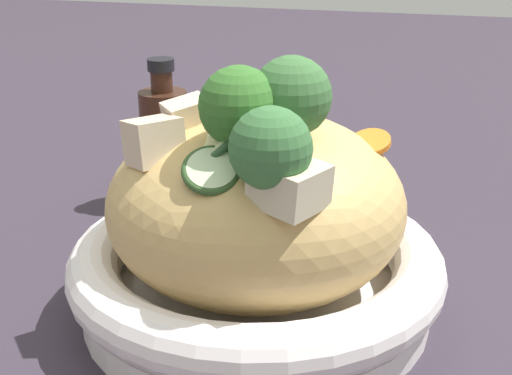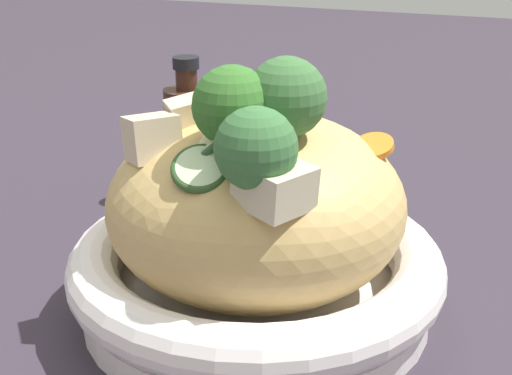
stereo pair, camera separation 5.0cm
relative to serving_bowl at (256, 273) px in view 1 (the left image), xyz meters
The scene contains 8 objects.
ground_plane 0.03m from the serving_bowl, ahead, with size 3.00×3.00×0.00m, color #312934.
serving_bowl is the anchor object (origin of this frame).
noodle_heap 0.05m from the serving_bowl, 74.06° to the left, with size 0.21×0.21×0.13m.
broccoli_florets 0.14m from the serving_bowl, 113.50° to the left, with size 0.09×0.11×0.08m.
carrot_coins 0.11m from the serving_bowl, behind, with size 0.17×0.12×0.04m.
zucchini_slices 0.11m from the serving_bowl, 65.05° to the left, with size 0.07×0.15×0.04m.
chicken_chunks 0.12m from the serving_bowl, 73.26° to the left, with size 0.14×0.11×0.04m.
soy_sauce_bottle 0.23m from the serving_bowl, 51.78° to the right, with size 0.05×0.05×0.14m.
Camera 1 is at (-0.12, 0.45, 0.28)m, focal length 51.29 mm.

